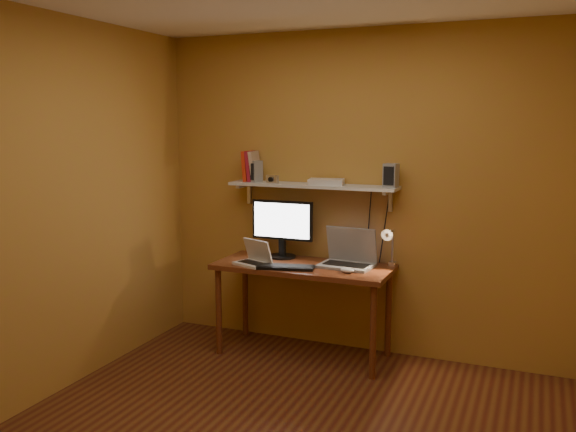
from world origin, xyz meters
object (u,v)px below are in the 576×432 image
at_px(monitor, 282,226).
at_px(router, 326,182).
at_px(laptop, 349,256).
at_px(speaker_right, 391,175).
at_px(mouse, 347,270).
at_px(netbook, 255,258).
at_px(wall_shelf, 312,186).
at_px(speaker_left, 255,171).
at_px(desk_lamp, 390,242).
at_px(keyboard, 285,267).
at_px(desk, 303,275).
at_px(shelf_camera, 272,179).

distance_m(monitor, router, 0.53).
bearing_deg(laptop, monitor, 178.37).
bearing_deg(speaker_right, router, -172.14).
xyz_separation_m(laptop, mouse, (0.06, -0.23, -0.06)).
xyz_separation_m(netbook, mouse, (0.76, 0.02, -0.04)).
xyz_separation_m(wall_shelf, laptop, (0.34, -0.09, -0.53)).
relative_size(speaker_left, router, 0.64).
xyz_separation_m(wall_shelf, netbook, (-0.36, -0.34, -0.55)).
relative_size(laptop, speaker_left, 2.43).
bearing_deg(wall_shelf, desk_lamp, -5.88).
xyz_separation_m(speaker_right, router, (-0.52, -0.02, -0.07)).
bearing_deg(monitor, keyboard, -63.65).
relative_size(speaker_right, router, 0.66).
bearing_deg(desk, shelf_camera, 159.67).
bearing_deg(wall_shelf, monitor, -174.52).
xyz_separation_m(monitor, speaker_left, (-0.25, 0.01, 0.44)).
relative_size(desk, router, 5.07).
distance_m(keyboard, speaker_left, 0.90).
relative_size(wall_shelf, netbook, 4.32).
bearing_deg(shelf_camera, speaker_right, 4.87).
relative_size(monitor, router, 1.92).
distance_m(desk_lamp, shelf_camera, 1.08).
distance_m(wall_shelf, shelf_camera, 0.33).
bearing_deg(keyboard, mouse, -6.82).
relative_size(wall_shelf, shelf_camera, 12.07).
bearing_deg(monitor, netbook, -108.27).
distance_m(netbook, router, 0.83).
xyz_separation_m(wall_shelf, keyboard, (-0.08, -0.38, -0.60)).
relative_size(laptop, router, 1.56).
height_order(monitor, router, router).
xyz_separation_m(monitor, netbook, (-0.10, -0.32, -0.21)).
xyz_separation_m(desk, wall_shelf, (0.00, 0.19, 0.69)).
bearing_deg(wall_shelf, speaker_left, -178.01).
distance_m(keyboard, desk_lamp, 0.82).
bearing_deg(router, laptop, -20.17).
height_order(monitor, laptop, monitor).
bearing_deg(mouse, speaker_right, 67.24).
relative_size(desk, shelf_camera, 12.07).
height_order(netbook, desk_lamp, desk_lamp).
height_order(wall_shelf, speaker_right, speaker_right).
bearing_deg(speaker_right, mouse, -120.01).
bearing_deg(desk_lamp, laptop, -176.07).
relative_size(laptop, keyboard, 0.98).
distance_m(laptop, netbook, 0.74).
height_order(desk, wall_shelf, wall_shelf).
distance_m(mouse, router, 0.75).
bearing_deg(speaker_left, mouse, 0.97).
distance_m(laptop, router, 0.62).
relative_size(desk, speaker_left, 7.91).
distance_m(laptop, mouse, 0.24).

